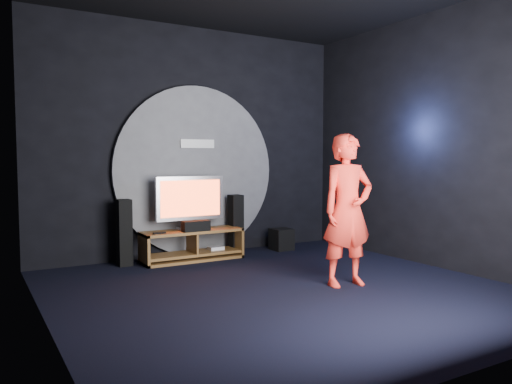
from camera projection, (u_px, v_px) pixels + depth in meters
floor at (283, 290)px, 5.69m from camera, size 5.00×5.00×0.00m
back_wall at (195, 142)px, 7.72m from camera, size 5.00×0.04×3.50m
front_wall at (484, 123)px, 3.41m from camera, size 5.00×0.04×3.50m
left_wall at (42, 130)px, 4.31m from camera, size 0.04×5.00×3.50m
right_wall at (436, 140)px, 6.82m from camera, size 0.04×5.00×3.50m
wall_disc_panel at (196, 171)px, 7.70m from camera, size 2.60×0.11×2.60m
media_console at (193, 247)px, 7.32m from camera, size 1.50×0.45×0.45m
tv at (190, 200)px, 7.33m from camera, size 1.04×0.22×0.79m
center_speaker at (196, 226)px, 7.18m from camera, size 0.40×0.15×0.15m
remote at (159, 233)px, 6.93m from camera, size 0.18×0.05×0.02m
tower_speaker_left at (124, 233)px, 6.94m from camera, size 0.19×0.21×0.93m
tower_speaker_right at (236, 224)px, 7.79m from camera, size 0.19×0.21×0.93m
subwoofer at (282, 239)px, 8.15m from camera, size 0.32×0.32×0.35m
player at (348, 210)px, 5.85m from camera, size 0.70×0.51×1.79m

